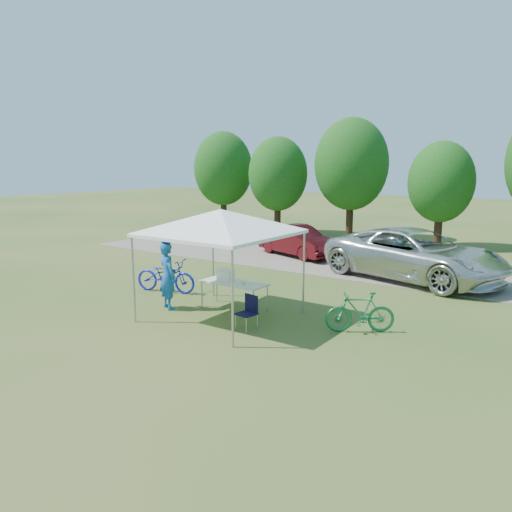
{
  "coord_description": "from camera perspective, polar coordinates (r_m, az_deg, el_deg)",
  "views": [
    {
      "loc": [
        7.59,
        -9.43,
        3.82
      ],
      "look_at": [
        -0.33,
        2.0,
        1.23
      ],
      "focal_mm": 35.0,
      "sensor_mm": 36.0,
      "label": 1
    }
  ],
  "objects": [
    {
      "name": "gravel_strip",
      "position": [
        19.39,
        10.97,
        -0.97
      ],
      "size": [
        24.0,
        5.0,
        0.02
      ],
      "primitive_type": "cube",
      "color": "gray",
      "rests_on": "ground"
    },
    {
      "name": "ground",
      "position": [
        12.7,
        -3.94,
        -6.99
      ],
      "size": [
        100.0,
        100.0,
        0.0
      ],
      "primitive_type": "plane",
      "color": "#2D5119",
      "rests_on": "ground"
    },
    {
      "name": "bike_blue",
      "position": [
        15.2,
        -10.27,
        -2.22
      ],
      "size": [
        2.03,
        1.15,
        1.01
      ],
      "primitive_type": "imported",
      "rotation": [
        0.0,
        0.0,
        1.84
      ],
      "color": "#1523BF",
      "rests_on": "ground"
    },
    {
      "name": "canopy",
      "position": [
        12.16,
        -4.1,
        5.01
      ],
      "size": [
        4.53,
        4.53,
        3.0
      ],
      "color": "#A5A5AA",
      "rests_on": "ground"
    },
    {
      "name": "folding_table",
      "position": [
        13.18,
        -2.54,
        -3.19
      ],
      "size": [
        1.79,
        0.75,
        0.74
      ],
      "color": "white",
      "rests_on": "ground"
    },
    {
      "name": "ice_cream_cup",
      "position": [
        12.91,
        -1.37,
        -3.15
      ],
      "size": [
        0.07,
        0.07,
        0.05
      ],
      "primitive_type": "cylinder",
      "color": "gold",
      "rests_on": "folding_table"
    },
    {
      "name": "cooler",
      "position": [
        13.29,
        -3.49,
        -2.18
      ],
      "size": [
        0.43,
        0.29,
        0.31
      ],
      "color": "white",
      "rests_on": "folding_table"
    },
    {
      "name": "treeline",
      "position": [
        24.77,
        16.38,
        9.47
      ],
      "size": [
        24.89,
        4.28,
        6.3
      ],
      "color": "#382314",
      "rests_on": "ground"
    },
    {
      "name": "minivan",
      "position": [
        17.28,
        17.68,
        0.18
      ],
      "size": [
        6.53,
        4.2,
        1.67
      ],
      "primitive_type": "imported",
      "rotation": [
        0.0,
        0.0,
        1.32
      ],
      "color": "silver",
      "rests_on": "gravel_strip"
    },
    {
      "name": "folding_chair",
      "position": [
        11.7,
        -0.83,
        -6.11
      ],
      "size": [
        0.47,
        0.49,
        0.8
      ],
      "rotation": [
        0.0,
        0.0,
        -0.17
      ],
      "color": "black",
      "rests_on": "ground"
    },
    {
      "name": "sedan",
      "position": [
        20.8,
        4.75,
        1.76
      ],
      "size": [
        4.08,
        2.55,
        1.27
      ],
      "primitive_type": "imported",
      "rotation": [
        0.0,
        0.0,
        1.23
      ],
      "color": "#510D12",
      "rests_on": "gravel_strip"
    },
    {
      "name": "cyclist",
      "position": [
        13.38,
        -10.04,
        -2.24
      ],
      "size": [
        0.77,
        0.65,
        1.79
      ],
      "primitive_type": "imported",
      "rotation": [
        0.0,
        0.0,
        2.75
      ],
      "color": "#1557AC",
      "rests_on": "ground"
    },
    {
      "name": "bike_green",
      "position": [
        11.71,
        11.81,
        -6.29
      ],
      "size": [
        1.56,
        1.25,
        0.95
      ],
      "primitive_type": "imported",
      "rotation": [
        0.0,
        0.0,
        -0.98
      ],
      "color": "#19733B",
      "rests_on": "ground"
    }
  ]
}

